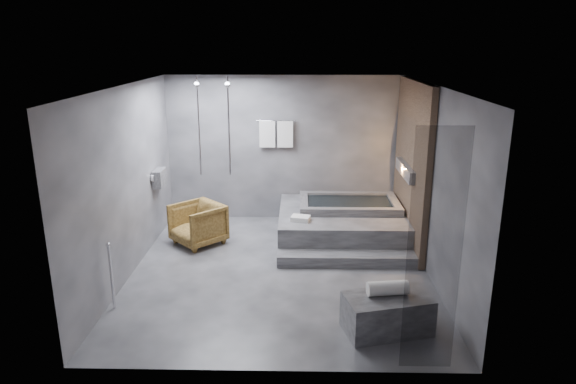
{
  "coord_description": "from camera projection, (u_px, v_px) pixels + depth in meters",
  "views": [
    {
      "loc": [
        0.29,
        -7.24,
        3.41
      ],
      "look_at": [
        0.12,
        0.3,
        1.18
      ],
      "focal_mm": 32.0,
      "sensor_mm": 36.0,
      "label": 1
    }
  ],
  "objects": [
    {
      "name": "deck_towel",
      "position": [
        301.0,
        218.0,
        8.62
      ],
      "size": [
        0.35,
        0.29,
        0.08
      ],
      "primitive_type": "cube",
      "rotation": [
        0.0,
        0.0,
        -0.23
      ],
      "color": "silver",
      "rests_on": "tub_deck"
    },
    {
      "name": "tub_step",
      "position": [
        347.0,
        259.0,
        8.12
      ],
      "size": [
        2.2,
        0.36,
        0.18
      ],
      "primitive_type": "cube",
      "color": "#37373A",
      "rests_on": "ground"
    },
    {
      "name": "room",
      "position": [
        306.0,
        158.0,
        7.64
      ],
      "size": [
        5.0,
        5.04,
        2.82
      ],
      "color": "#313134",
      "rests_on": "ground"
    },
    {
      "name": "driftwood_chair",
      "position": [
        198.0,
        224.0,
        8.88
      ],
      "size": [
        1.1,
        1.1,
        0.72
      ],
      "primitive_type": "imported",
      "rotation": [
        0.0,
        0.0,
        -0.79
      ],
      "color": "#422C10",
      "rests_on": "ground"
    },
    {
      "name": "tub_deck",
      "position": [
        341.0,
        224.0,
        9.21
      ],
      "size": [
        2.2,
        2.0,
        0.5
      ],
      "primitive_type": "cube",
      "color": "#37373A",
      "rests_on": "ground"
    },
    {
      "name": "concrete_bench",
      "position": [
        387.0,
        314.0,
        6.21
      ],
      "size": [
        1.13,
        0.8,
        0.46
      ],
      "primitive_type": "cube",
      "rotation": [
        0.0,
        0.0,
        0.25
      ],
      "color": "#313234",
      "rests_on": "ground"
    },
    {
      "name": "rolled_towel",
      "position": [
        388.0,
        288.0,
        6.17
      ],
      "size": [
        0.51,
        0.24,
        0.18
      ],
      "primitive_type": "cylinder",
      "rotation": [
        0.0,
        1.57,
        0.14
      ],
      "color": "white",
      "rests_on": "concrete_bench"
    }
  ]
}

